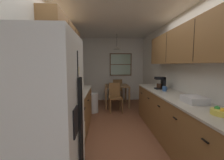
% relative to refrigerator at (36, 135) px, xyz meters
% --- Properties ---
extents(ground_plane, '(12.00, 12.00, 0.00)m').
position_rel_refrigerator_xyz_m(ground_plane, '(0.93, 2.26, -0.87)').
color(ground_plane, brown).
extents(wall_left, '(0.10, 9.00, 2.55)m').
position_rel_refrigerator_xyz_m(wall_left, '(-0.42, 2.26, 0.41)').
color(wall_left, white).
rests_on(wall_left, ground).
extents(wall_right, '(0.10, 9.00, 2.55)m').
position_rel_refrigerator_xyz_m(wall_right, '(2.28, 2.26, 0.41)').
color(wall_right, white).
rests_on(wall_right, ground).
extents(wall_back, '(4.40, 0.10, 2.55)m').
position_rel_refrigerator_xyz_m(wall_back, '(0.93, 4.91, 0.41)').
color(wall_back, white).
rests_on(wall_back, ground).
extents(ceiling_slab, '(4.40, 9.00, 0.08)m').
position_rel_refrigerator_xyz_m(ceiling_slab, '(0.93, 2.26, 1.72)').
color(ceiling_slab, white).
extents(refrigerator, '(0.76, 0.72, 1.73)m').
position_rel_refrigerator_xyz_m(refrigerator, '(0.00, 0.00, 0.00)').
color(refrigerator, white).
rests_on(refrigerator, ground).
extents(stove_range, '(0.66, 0.62, 1.10)m').
position_rel_refrigerator_xyz_m(stove_range, '(-0.06, 0.69, -0.39)').
color(stove_range, black).
rests_on(stove_range, ground).
extents(microwave_over_range, '(0.39, 0.61, 0.33)m').
position_rel_refrigerator_xyz_m(microwave_over_range, '(-0.18, 0.69, 0.85)').
color(microwave_over_range, black).
extents(counter_left, '(0.64, 1.89, 0.90)m').
position_rel_refrigerator_xyz_m(counter_left, '(-0.07, 1.95, -0.41)').
color(counter_left, brown).
rests_on(counter_left, ground).
extents(upper_cabinets_left, '(0.33, 1.97, 0.75)m').
position_rel_refrigerator_xyz_m(upper_cabinets_left, '(-0.21, 1.90, 1.08)').
color(upper_cabinets_left, brown).
extents(counter_right, '(0.64, 3.25, 0.90)m').
position_rel_refrigerator_xyz_m(counter_right, '(1.93, 1.41, -0.41)').
color(counter_right, brown).
rests_on(counter_right, ground).
extents(upper_cabinets_right, '(0.33, 2.93, 0.66)m').
position_rel_refrigerator_xyz_m(upper_cabinets_right, '(2.07, 1.36, 0.97)').
color(upper_cabinets_right, brown).
extents(dining_table, '(0.83, 0.88, 0.75)m').
position_rel_refrigerator_xyz_m(dining_table, '(1.04, 3.97, -0.24)').
color(dining_table, brown).
rests_on(dining_table, ground).
extents(dining_chair_near, '(0.43, 0.43, 0.90)m').
position_rel_refrigerator_xyz_m(dining_chair_near, '(0.94, 3.32, -0.37)').
color(dining_chair_near, brown).
rests_on(dining_chair_near, ground).
extents(dining_chair_far, '(0.44, 0.44, 0.90)m').
position_rel_refrigerator_xyz_m(dining_chair_far, '(1.11, 4.62, -0.37)').
color(dining_chair_far, brown).
rests_on(dining_chair_far, ground).
extents(pendant_light, '(0.27, 0.27, 0.53)m').
position_rel_refrigerator_xyz_m(pendant_light, '(1.04, 3.97, 1.20)').
color(pendant_light, black).
extents(back_window, '(0.90, 0.05, 0.92)m').
position_rel_refrigerator_xyz_m(back_window, '(1.28, 4.84, 0.62)').
color(back_window, brown).
extents(trash_bin, '(0.35, 0.35, 0.60)m').
position_rel_refrigerator_xyz_m(trash_bin, '(0.23, 3.26, -0.57)').
color(trash_bin, silver).
rests_on(trash_bin, ground).
extents(storage_canister, '(0.11, 0.11, 0.19)m').
position_rel_refrigerator_xyz_m(storage_canister, '(-0.07, 1.16, 0.13)').
color(storage_canister, '#D84C19').
rests_on(storage_canister, counter_left).
extents(dish_towel, '(0.02, 0.16, 0.24)m').
position_rel_refrigerator_xyz_m(dish_towel, '(0.29, 0.85, -0.37)').
color(dish_towel, beige).
extents(coffee_maker, '(0.22, 0.18, 0.29)m').
position_rel_refrigerator_xyz_m(coffee_maker, '(1.95, 2.16, 0.19)').
color(coffee_maker, black).
rests_on(coffee_maker, counter_right).
extents(mug_spare, '(0.13, 0.09, 0.11)m').
position_rel_refrigerator_xyz_m(mug_spare, '(1.91, 1.86, 0.09)').
color(mug_spare, '#335999').
rests_on(mug_spare, counter_right).
extents(fruit_bowl, '(0.24, 0.24, 0.09)m').
position_rel_refrigerator_xyz_m(fruit_bowl, '(1.95, 0.31, 0.07)').
color(fruit_bowl, '#E5D14C').
rests_on(fruit_bowl, counter_right).
extents(dish_rack, '(0.28, 0.34, 0.10)m').
position_rel_refrigerator_xyz_m(dish_rack, '(1.96, 0.86, 0.08)').
color(dish_rack, silver).
rests_on(dish_rack, counter_right).
extents(table_serving_bowl, '(0.21, 0.21, 0.06)m').
position_rel_refrigerator_xyz_m(table_serving_bowl, '(1.06, 3.92, -0.09)').
color(table_serving_bowl, '#4C7299').
rests_on(table_serving_bowl, dining_table).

